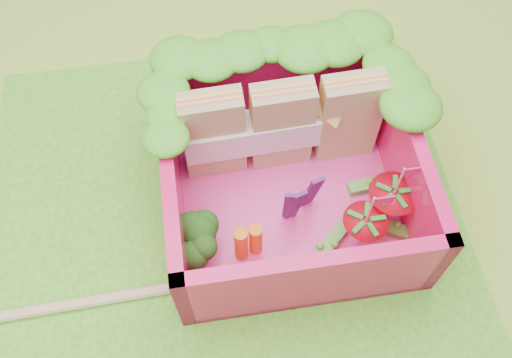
{
  "coord_description": "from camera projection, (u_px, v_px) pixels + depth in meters",
  "views": [
    {
      "loc": [
        -0.05,
        -1.37,
        2.88
      ],
      "look_at": [
        0.18,
        0.14,
        0.28
      ],
      "focal_mm": 40.0,
      "sensor_mm": 36.0,
      "label": 1
    }
  ],
  "objects": [
    {
      "name": "ground",
      "position": [
        228.0,
        229.0,
        3.18
      ],
      "size": [
        14.0,
        14.0,
        0.0
      ],
      "primitive_type": "plane",
      "color": "#98C437",
      "rests_on": "ground"
    },
    {
      "name": "placemat",
      "position": [
        228.0,
        228.0,
        3.16
      ],
      "size": [
        2.6,
        2.6,
        0.03
      ],
      "primitive_type": "cube",
      "color": "#5DAF27",
      "rests_on": "ground"
    },
    {
      "name": "bento_floor",
      "position": [
        287.0,
        195.0,
        3.23
      ],
      "size": [
        1.3,
        1.3,
        0.05
      ],
      "primitive_type": "cube",
      "color": "#F33E9C",
      "rests_on": "placemat"
    },
    {
      "name": "bento_box",
      "position": [
        289.0,
        172.0,
        3.01
      ],
      "size": [
        1.3,
        1.3,
        0.55
      ],
      "color": "#EF145B",
      "rests_on": "placemat"
    },
    {
      "name": "lettuce_ruffle",
      "position": [
        277.0,
        66.0,
        2.95
      ],
      "size": [
        1.43,
        0.76,
        0.11
      ],
      "color": "#3A9C1C",
      "rests_on": "bento_box"
    },
    {
      "name": "sandwich_stack",
      "position": [
        282.0,
        126.0,
        3.08
      ],
      "size": [
        1.08,
        0.2,
        0.59
      ],
      "color": "tan",
      "rests_on": "bento_floor"
    },
    {
      "name": "broccoli",
      "position": [
        198.0,
        239.0,
        2.87
      ],
      "size": [
        0.34,
        0.34,
        0.25
      ],
      "color": "#71A14E",
      "rests_on": "bento_floor"
    },
    {
      "name": "carrot_sticks",
      "position": [
        248.0,
        242.0,
        2.91
      ],
      "size": [
        0.15,
        0.09,
        0.26
      ],
      "color": "orange",
      "rests_on": "bento_floor"
    },
    {
      "name": "purple_wedges",
      "position": [
        299.0,
        201.0,
        2.96
      ],
      "size": [
        0.2,
        0.1,
        0.38
      ],
      "color": "#481856",
      "rests_on": "bento_floor"
    },
    {
      "name": "strawberry_left",
      "position": [
        362.0,
        230.0,
        2.95
      ],
      "size": [
        0.23,
        0.23,
        0.47
      ],
      "color": "red",
      "rests_on": "bento_floor"
    },
    {
      "name": "strawberry_right",
      "position": [
        389.0,
        205.0,
        3.01
      ],
      "size": [
        0.26,
        0.26,
        0.5
      ],
      "color": "red",
      "rests_on": "bento_floor"
    },
    {
      "name": "snap_peas",
      "position": [
        364.0,
        219.0,
        3.09
      ],
      "size": [
        0.66,
        0.52,
        0.05
      ],
      "color": "green",
      "rests_on": "bento_floor"
    },
    {
      "name": "chopsticks",
      "position": [
        16.0,
        314.0,
        2.88
      ],
      "size": [
        2.01,
        0.11,
        0.05
      ],
      "color": "tan",
      "rests_on": "placemat"
    }
  ]
}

